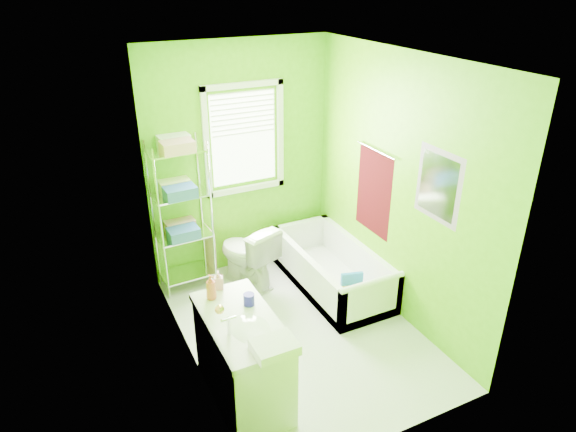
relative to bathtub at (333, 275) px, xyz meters
name	(u,v)px	position (x,y,z in m)	size (l,w,h in m)	color
ground	(299,329)	(-0.68, -0.50, -0.16)	(2.90, 2.90, 0.00)	silver
room_envelope	(301,185)	(-0.68, -0.50, 1.39)	(2.14, 2.94, 2.62)	#55A608
window	(244,133)	(-0.63, 0.92, 1.45)	(0.92, 0.05, 1.22)	white
door	(231,337)	(-1.72, -1.50, 0.84)	(0.09, 0.80, 2.00)	white
right_wall_decor	(397,189)	(0.35, -0.52, 1.16)	(0.04, 1.48, 1.17)	#43070B
bathtub	(333,275)	(0.00, 0.00, 0.00)	(0.73, 1.57, 0.51)	white
toilet	(247,254)	(-0.82, 0.49, 0.21)	(0.42, 0.73, 0.75)	white
vanity	(243,356)	(-1.48, -1.07, 0.25)	(0.53, 1.10, 1.00)	white
wire_shelf_unit	(181,199)	(-1.42, 0.76, 0.89)	(0.59, 0.47, 1.71)	silver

